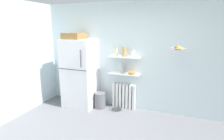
% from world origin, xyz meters
% --- Properties ---
extents(ground_plane, '(7.04, 7.04, 0.00)m').
position_xyz_m(ground_plane, '(0.00, 0.50, 0.00)').
color(ground_plane, slate).
extents(back_wall, '(7.04, 0.10, 2.60)m').
position_xyz_m(back_wall, '(0.00, 2.05, 1.30)').
color(back_wall, silver).
rests_on(back_wall, ground_plane).
extents(side_wall_left, '(0.10, 4.80, 2.60)m').
position_xyz_m(side_wall_left, '(-2.25, 0.60, 1.30)').
color(side_wall_left, silver).
rests_on(side_wall_left, ground_plane).
extents(refrigerator, '(0.78, 0.69, 1.88)m').
position_xyz_m(refrigerator, '(-1.16, 1.67, 0.90)').
color(refrigerator, silver).
rests_on(refrigerator, ground_plane).
extents(radiator, '(0.59, 0.12, 0.63)m').
position_xyz_m(radiator, '(-0.05, 1.92, 0.32)').
color(radiator, white).
rests_on(radiator, ground_plane).
extents(wall_shelf_lower, '(0.77, 0.22, 0.02)m').
position_xyz_m(wall_shelf_lower, '(-0.05, 1.89, 0.91)').
color(wall_shelf_lower, white).
extents(wall_shelf_upper, '(0.77, 0.22, 0.02)m').
position_xyz_m(wall_shelf_upper, '(-0.05, 1.89, 1.32)').
color(wall_shelf_upper, white).
extents(storage_jar_0, '(0.08, 0.08, 0.21)m').
position_xyz_m(storage_jar_0, '(-0.26, 1.89, 1.43)').
color(storage_jar_0, beige).
rests_on(storage_jar_0, wall_shelf_upper).
extents(storage_jar_1, '(0.11, 0.11, 0.24)m').
position_xyz_m(storage_jar_1, '(-0.05, 1.89, 1.45)').
color(storage_jar_1, tan).
rests_on(storage_jar_1, wall_shelf_upper).
extents(storage_jar_2, '(0.10, 0.10, 0.18)m').
position_xyz_m(storage_jar_2, '(0.16, 1.89, 1.42)').
color(storage_jar_2, silver).
rests_on(storage_jar_2, wall_shelf_upper).
extents(vase, '(0.10, 0.10, 0.26)m').
position_xyz_m(vase, '(-0.10, 1.89, 1.05)').
color(vase, '#B2ADA8').
rests_on(vase, wall_shelf_lower).
extents(shelf_bowl, '(0.18, 0.18, 0.08)m').
position_xyz_m(shelf_bowl, '(0.15, 1.89, 0.96)').
color(shelf_bowl, orange).
rests_on(shelf_bowl, wall_shelf_lower).
extents(trash_bin, '(0.28, 0.28, 0.40)m').
position_xyz_m(trash_bin, '(-0.62, 1.71, 0.20)').
color(trash_bin, slate).
rests_on(trash_bin, ground_plane).
extents(hanging_fruit_basket, '(0.32, 0.32, 0.09)m').
position_xyz_m(hanging_fruit_basket, '(1.14, 1.64, 1.61)').
color(hanging_fruit_basket, '#B2B2B7').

